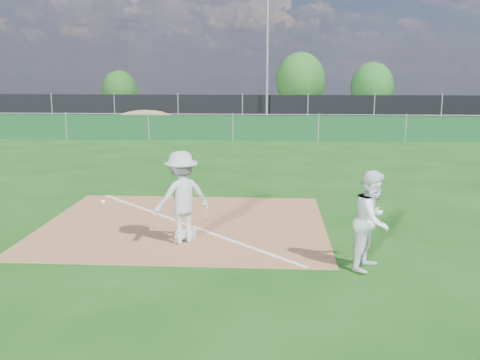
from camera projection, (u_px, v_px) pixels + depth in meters
The scene contains 17 objects.
ground at pixel (223, 158), 20.32m from camera, with size 90.00×90.00×0.00m, color #13460F.
infield_dirt at pixel (185, 224), 11.52m from camera, with size 6.00×5.00×0.02m, color #94603B.
foul_line at pixel (185, 224), 11.52m from camera, with size 0.08×7.00×0.01m, color white.
green_fence at pixel (233, 128), 25.09m from camera, with size 44.00×0.05×1.20m, color #0F381A.
dirt_mound at pixel (145, 121), 28.81m from camera, with size 3.38×2.60×1.17m, color olive.
black_fence at pixel (242, 110), 32.85m from camera, with size 46.00×0.04×1.80m, color black.
parking_lot at pixel (246, 117), 37.92m from camera, with size 46.00×9.00×0.01m, color black.
light_pole at pixel (267, 58), 31.84m from camera, with size 0.16×0.16×8.00m, color slate.
first_base at pixel (186, 234), 10.67m from camera, with size 0.41×0.41×0.09m, color silver.
play_at_first at pixel (181, 197), 10.11m from camera, with size 2.09×1.19×1.77m.
runner at pixel (372, 220), 8.83m from camera, with size 0.81×0.63×1.67m, color white.
car_left at pixel (182, 105), 38.26m from camera, with size 1.93×4.81×1.64m, color #B4B7BC.
car_mid at pixel (203, 108), 37.06m from camera, with size 1.40×4.02×1.32m, color black.
car_right at pixel (292, 109), 37.64m from camera, with size 1.72×4.22×1.23m, color black.
tree_left at pixel (119, 91), 42.41m from camera, with size 2.76×2.76×3.28m.
tree_mid at pixel (300, 81), 43.53m from camera, with size 3.99×3.99×4.74m.
tree_right at pixel (372, 87), 41.46m from camera, with size 3.30×3.30×3.91m.
Camera 1 is at (1.87, -10.00, 3.27)m, focal length 40.00 mm.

